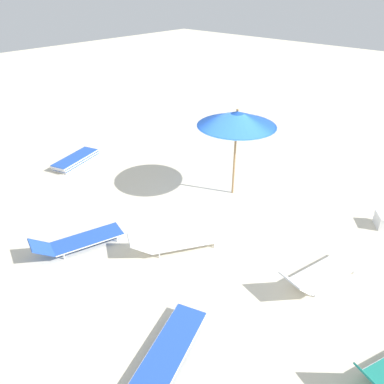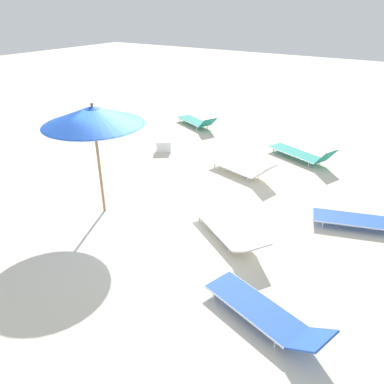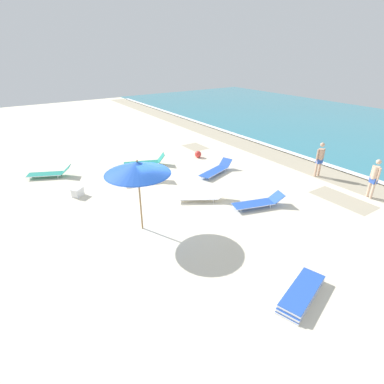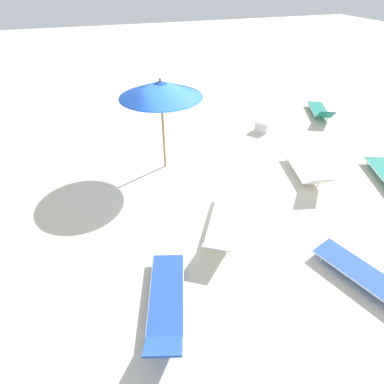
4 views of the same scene
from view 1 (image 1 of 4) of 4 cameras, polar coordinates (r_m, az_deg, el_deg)
name	(u,v)px [view 1 (image 1 of 4)]	position (r m, az deg, el deg)	size (l,w,h in m)	color
ground_plane	(228,219)	(10.45, 5.46, -4.08)	(60.00, 60.00, 0.16)	beige
beach_umbrella	(237,119)	(10.57, 6.87, 11.01)	(2.23, 2.23, 2.63)	#9E7547
lounger_stack	(76,160)	(13.92, -17.23, 4.74)	(1.14, 2.00, 0.24)	blue
sun_lounger_beside_umbrella	(175,241)	(9.13, -2.58, -7.47)	(1.68, 2.21, 0.49)	white
sun_lounger_near_water_left	(320,274)	(8.66, 18.89, -11.78)	(1.09, 2.14, 0.56)	white
sun_lounger_near_water_right	(165,356)	(6.91, -4.17, -23.61)	(1.30, 2.36, 0.53)	blue
sun_lounger_mid_beach_solo	(78,241)	(9.54, -16.97, -7.09)	(1.20, 2.23, 0.50)	blue
cooler_box	(383,220)	(11.08, 27.14, -3.87)	(0.58, 0.61, 0.37)	white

